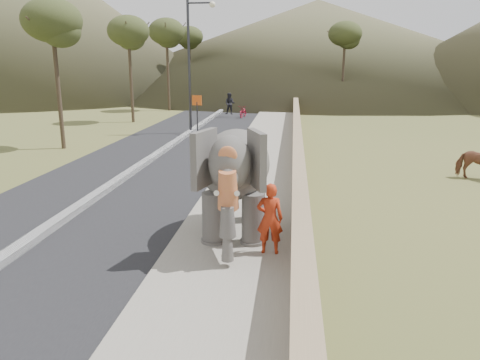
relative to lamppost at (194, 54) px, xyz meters
name	(u,v)px	position (x,y,z in m)	size (l,w,h in m)	color
ground	(228,258)	(4.69, -18.98, -4.87)	(160.00, 160.00, 0.00)	olive
road	(148,162)	(-0.31, -8.98, -4.86)	(7.00, 120.00, 0.03)	black
median	(148,160)	(-0.31, -8.98, -4.76)	(0.35, 120.00, 0.22)	black
walkway	(259,164)	(4.69, -8.98, -4.80)	(3.00, 120.00, 0.15)	#9E9687
parapet	(297,154)	(6.34, -8.98, -4.32)	(0.30, 120.00, 1.10)	tan
lamppost	(194,54)	(0.00, 0.00, 0.00)	(1.76, 0.36, 8.00)	#2C2D31
signboard	(197,108)	(0.19, -0.30, -3.23)	(0.60, 0.08, 2.40)	#2D2D33
cow	(480,162)	(13.29, -10.49, -4.18)	(0.74, 1.63, 1.38)	brown
hill_left	(12,13)	(-33.31, 36.02, 6.13)	(60.00, 60.00, 22.00)	brown
hill_far	(317,45)	(9.69, 51.02, 2.13)	(80.00, 80.00, 14.00)	brown
elephant_and_man	(236,179)	(4.71, -17.54, -3.34)	(2.29, 3.91, 2.78)	#615C57
motorcyclist	(237,108)	(1.62, 8.84, -4.10)	(1.98, 1.93, 1.98)	maroon
trees	(273,67)	(4.41, 10.16, -0.91)	(48.14, 45.16, 8.78)	#473828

